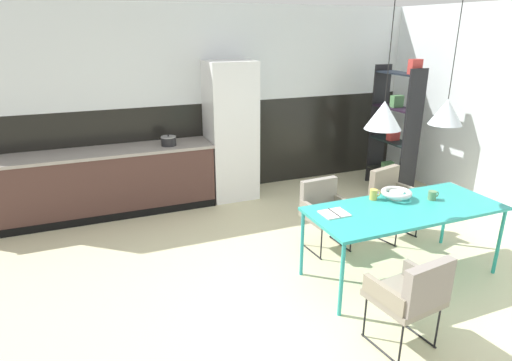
{
  "coord_description": "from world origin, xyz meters",
  "views": [
    {
      "loc": [
        -1.76,
        -3.05,
        2.4
      ],
      "look_at": [
        -0.12,
        0.98,
        0.87
      ],
      "focal_mm": 30.43,
      "sensor_mm": 36.0,
      "label": 1
    }
  ],
  "objects_px": {
    "armchair_facing_counter": "(413,292)",
    "pendant_lamp_over_table_near": "(384,115)",
    "mug_wide_latte": "(374,194)",
    "mug_white_ceramic": "(432,195)",
    "open_book": "(334,213)",
    "open_shelf_unit": "(395,125)",
    "refrigerator_column": "(231,131)",
    "pendant_lamp_over_table_far": "(446,112)",
    "cooking_pot": "(169,141)",
    "dining_table": "(405,211)",
    "armchair_far_side": "(391,194)",
    "fruit_bowl": "(396,193)",
    "armchair_corner_seat": "(324,206)"
  },
  "relations": [
    {
      "from": "mug_wide_latte",
      "to": "open_book",
      "type": "bearing_deg",
      "value": -163.54
    },
    {
      "from": "refrigerator_column",
      "to": "armchair_corner_seat",
      "type": "relative_size",
      "value": 2.53
    },
    {
      "from": "pendant_lamp_over_table_far",
      "to": "pendant_lamp_over_table_near",
      "type": "bearing_deg",
      "value": -175.24
    },
    {
      "from": "armchair_corner_seat",
      "to": "mug_white_ceramic",
      "type": "relative_size",
      "value": 6.24
    },
    {
      "from": "open_book",
      "to": "mug_wide_latte",
      "type": "distance_m",
      "value": 0.6
    },
    {
      "from": "dining_table",
      "to": "armchair_corner_seat",
      "type": "distance_m",
      "value": 0.95
    },
    {
      "from": "mug_wide_latte",
      "to": "pendant_lamp_over_table_near",
      "type": "height_order",
      "value": "pendant_lamp_over_table_near"
    },
    {
      "from": "dining_table",
      "to": "mug_wide_latte",
      "type": "bearing_deg",
      "value": 118.96
    },
    {
      "from": "armchair_facing_counter",
      "to": "pendant_lamp_over_table_near",
      "type": "distance_m",
      "value": 1.5
    },
    {
      "from": "fruit_bowl",
      "to": "open_shelf_unit",
      "type": "xyz_separation_m",
      "value": [
        1.51,
        1.92,
        0.2
      ]
    },
    {
      "from": "dining_table",
      "to": "cooking_pot",
      "type": "height_order",
      "value": "cooking_pot"
    },
    {
      "from": "refrigerator_column",
      "to": "dining_table",
      "type": "relative_size",
      "value": 1.02
    },
    {
      "from": "armchair_corner_seat",
      "to": "armchair_far_side",
      "type": "distance_m",
      "value": 0.9
    },
    {
      "from": "fruit_bowl",
      "to": "pendant_lamp_over_table_near",
      "type": "bearing_deg",
      "value": -151.45
    },
    {
      "from": "dining_table",
      "to": "mug_white_ceramic",
      "type": "height_order",
      "value": "mug_white_ceramic"
    },
    {
      "from": "cooking_pot",
      "to": "refrigerator_column",
      "type": "bearing_deg",
      "value": 4.47
    },
    {
      "from": "cooking_pot",
      "to": "dining_table",
      "type": "bearing_deg",
      "value": -56.54
    },
    {
      "from": "open_book",
      "to": "open_shelf_unit",
      "type": "distance_m",
      "value": 3.07
    },
    {
      "from": "dining_table",
      "to": "pendant_lamp_over_table_near",
      "type": "relative_size",
      "value": 1.74
    },
    {
      "from": "open_book",
      "to": "open_shelf_unit",
      "type": "bearing_deg",
      "value": 41.19
    },
    {
      "from": "open_shelf_unit",
      "to": "pendant_lamp_over_table_far",
      "type": "xyz_separation_m",
      "value": [
        -1.18,
        -2.1,
        0.64
      ]
    },
    {
      "from": "dining_table",
      "to": "open_shelf_unit",
      "type": "height_order",
      "value": "open_shelf_unit"
    },
    {
      "from": "mug_wide_latte",
      "to": "cooking_pot",
      "type": "height_order",
      "value": "cooking_pot"
    },
    {
      "from": "armchair_facing_counter",
      "to": "open_book",
      "type": "height_order",
      "value": "armchair_facing_counter"
    },
    {
      "from": "refrigerator_column",
      "to": "armchair_facing_counter",
      "type": "xyz_separation_m",
      "value": [
        0.19,
        -3.68,
        -0.47
      ]
    },
    {
      "from": "armchair_corner_seat",
      "to": "mug_wide_latte",
      "type": "bearing_deg",
      "value": 110.39
    },
    {
      "from": "armchair_corner_seat",
      "to": "pendant_lamp_over_table_near",
      "type": "xyz_separation_m",
      "value": [
        0.02,
        -0.86,
        1.19
      ]
    },
    {
      "from": "dining_table",
      "to": "mug_wide_latte",
      "type": "height_order",
      "value": "mug_wide_latte"
    },
    {
      "from": "fruit_bowl",
      "to": "armchair_corner_seat",
      "type": "bearing_deg",
      "value": 126.96
    },
    {
      "from": "open_book",
      "to": "fruit_bowl",
      "type": "bearing_deg",
      "value": 6.75
    },
    {
      "from": "armchair_facing_counter",
      "to": "mug_white_ceramic",
      "type": "height_order",
      "value": "mug_white_ceramic"
    },
    {
      "from": "refrigerator_column",
      "to": "armchair_far_side",
      "type": "relative_size",
      "value": 2.41
    },
    {
      "from": "refrigerator_column",
      "to": "mug_wide_latte",
      "type": "xyz_separation_m",
      "value": [
        0.69,
        -2.46,
        -0.19
      ]
    },
    {
      "from": "mug_white_ceramic",
      "to": "pendant_lamp_over_table_far",
      "type": "relative_size",
      "value": 0.11
    },
    {
      "from": "open_book",
      "to": "mug_white_ceramic",
      "type": "bearing_deg",
      "value": -3.09
    },
    {
      "from": "armchair_far_side",
      "to": "mug_white_ceramic",
      "type": "relative_size",
      "value": 6.57
    },
    {
      "from": "fruit_bowl",
      "to": "cooking_pot",
      "type": "bearing_deg",
      "value": 126.63
    },
    {
      "from": "refrigerator_column",
      "to": "fruit_bowl",
      "type": "distance_m",
      "value": 2.7
    },
    {
      "from": "refrigerator_column",
      "to": "fruit_bowl",
      "type": "relative_size",
      "value": 6.37
    },
    {
      "from": "refrigerator_column",
      "to": "dining_table",
      "type": "distance_m",
      "value": 2.9
    },
    {
      "from": "mug_wide_latte",
      "to": "mug_white_ceramic",
      "type": "bearing_deg",
      "value": -22.52
    },
    {
      "from": "mug_wide_latte",
      "to": "cooking_pot",
      "type": "relative_size",
      "value": 0.62
    },
    {
      "from": "armchair_corner_seat",
      "to": "open_shelf_unit",
      "type": "xyz_separation_m",
      "value": [
        1.98,
        1.3,
        0.51
      ]
    },
    {
      "from": "open_shelf_unit",
      "to": "armchair_far_side",
      "type": "bearing_deg",
      "value": -38.85
    },
    {
      "from": "armchair_corner_seat",
      "to": "open_book",
      "type": "distance_m",
      "value": 0.82
    },
    {
      "from": "cooking_pot",
      "to": "pendant_lamp_over_table_near",
      "type": "relative_size",
      "value": 0.18
    },
    {
      "from": "refrigerator_column",
      "to": "pendant_lamp_over_table_near",
      "type": "xyz_separation_m",
      "value": [
        0.47,
        -2.78,
        0.7
      ]
    },
    {
      "from": "armchair_corner_seat",
      "to": "pendant_lamp_over_table_far",
      "type": "height_order",
      "value": "pendant_lamp_over_table_far"
    },
    {
      "from": "dining_table",
      "to": "mug_wide_latte",
      "type": "distance_m",
      "value": 0.35
    },
    {
      "from": "refrigerator_column",
      "to": "pendant_lamp_over_table_far",
      "type": "xyz_separation_m",
      "value": [
        1.24,
        -2.72,
        0.66
      ]
    }
  ]
}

